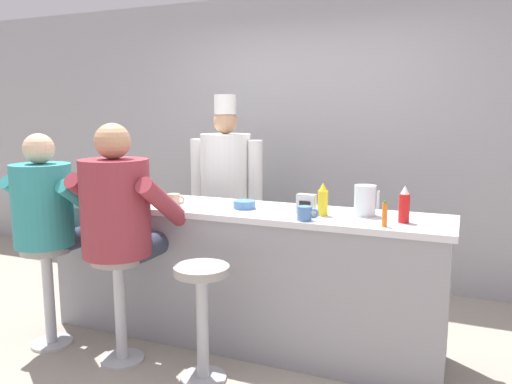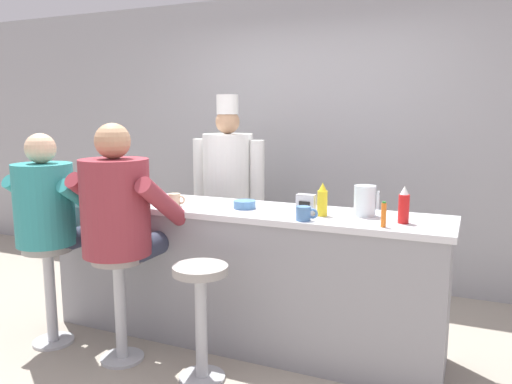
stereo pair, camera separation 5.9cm
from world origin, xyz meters
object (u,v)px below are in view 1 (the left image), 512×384
Objects in this scene: water_pitcher_clear at (365,200)px; cereal_bowl at (244,204)px; coffee_mug_blue at (305,213)px; cook_in_whites_near at (226,186)px; hot_sauce_bottle_orange at (385,214)px; empty_stool_round at (202,305)px; coffee_mug_tan at (174,200)px; diner_seated_teal at (47,211)px; diner_seated_maroon at (120,213)px; ketchup_bottle_red at (404,205)px; mustard_bottle_yellow at (323,200)px; breakfast_plate at (126,201)px; napkin_dispenser_chrome at (306,204)px.

water_pitcher_clear is 0.81m from cereal_bowl.
cook_in_whites_near is (-1.06, 1.08, -0.04)m from coffee_mug_blue.
hot_sauce_bottle_orange is 0.76× the size of water_pitcher_clear.
water_pitcher_clear is at bearing 38.15° from empty_stool_round.
coffee_mug_blue is at bearing -178.02° from hot_sauce_bottle_orange.
coffee_mug_tan is 0.86m from diner_seated_teal.
coffee_mug_blue is (0.97, -0.09, -0.00)m from coffee_mug_tan.
ketchup_bottle_red is at bearing 16.37° from diner_seated_maroon.
hot_sauce_bottle_orange reaches higher than coffee_mug_tan.
mustard_bottle_yellow is 0.98m from empty_stool_round.
napkin_dispenser_chrome reaches higher than breakfast_plate.
cook_in_whites_near reaches higher than hot_sauce_bottle_orange.
cook_in_whites_near is at bearing 87.66° from diner_seated_maroon.
diner_seated_teal is at bearing -151.23° from coffee_mug_tan.
coffee_mug_blue is at bearing -22.61° from cereal_bowl.
diner_seated_maroon is (0.24, -0.38, 0.00)m from breakfast_plate.
coffee_mug_tan is at bearing 69.99° from diner_seated_maroon.
cereal_bowl is 0.44m from napkin_dispenser_chrome.
water_pitcher_clear is 0.42m from coffee_mug_blue.
ketchup_bottle_red reaches higher than coffee_mug_tan.
cereal_bowl is at bearing 9.75° from breakfast_plate.
diner_seated_teal is at bearing -164.11° from mustard_bottle_yellow.
diner_seated_teal is at bearing -133.09° from breakfast_plate.
ketchup_bottle_red is 1.93m from breakfast_plate.
hot_sauce_bottle_orange is 1.63m from diner_seated_maroon.
napkin_dispenser_chrome is 0.08× the size of diner_seated_maroon.
water_pitcher_clear is 1.28× the size of cereal_bowl.
breakfast_plate is (-1.92, -0.11, -0.09)m from ketchup_bottle_red.
diner_seated_maroon reaches higher than ketchup_bottle_red.
mustard_bottle_yellow is at bearing 43.13° from empty_stool_round.
mustard_bottle_yellow is 1.39× the size of cereal_bowl.
water_pitcher_clear is 0.13× the size of diner_seated_teal.
breakfast_plate is 1.07m from cook_in_whites_near.
napkin_dispenser_chrome reaches higher than cereal_bowl.
napkin_dispenser_chrome reaches higher than coffee_mug_blue.
napkin_dispenser_chrome is at bearing 6.34° from breakfast_plate.
cook_in_whites_near reaches higher than empty_stool_round.
mustard_bottle_yellow reaches higher than coffee_mug_tan.
empty_stool_round is at bearing -136.87° from mustard_bottle_yellow.
cook_in_whites_near reaches higher than cereal_bowl.
diner_seated_teal is at bearing -179.63° from diner_seated_maroon.
diner_seated_maroon is at bearing -57.26° from breakfast_plate.
water_pitcher_clear reaches higher than empty_stool_round.
water_pitcher_clear reaches higher than coffee_mug_blue.
cook_in_whites_near is (-1.01, 0.88, -0.06)m from napkin_dispenser_chrome.
cook_in_whites_near is (-1.12, 0.90, -0.09)m from mustard_bottle_yellow.
napkin_dispenser_chrome reaches higher than coffee_mug_tan.
water_pitcher_clear is 0.27× the size of empty_stool_round.
cereal_bowl is at bearing 177.99° from ketchup_bottle_red.
diner_seated_maroon is (-1.43, -0.61, -0.08)m from water_pitcher_clear.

